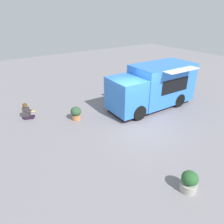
# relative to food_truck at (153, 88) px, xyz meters

# --- Properties ---
(ground_plane) EXTENTS (40.00, 40.00, 0.00)m
(ground_plane) POSITION_rel_food_truck_xyz_m (2.01, 1.06, -1.22)
(ground_plane) COLOR gray
(food_truck) EXTENTS (5.39, 2.77, 2.53)m
(food_truck) POSITION_rel_food_truck_xyz_m (0.00, 0.00, 0.00)
(food_truck) COLOR #3279DE
(food_truck) RESTS_ON ground_plane
(person_customer) EXTENTS (0.77, 0.63, 0.91)m
(person_customer) POSITION_rel_food_truck_xyz_m (6.77, -2.65, -0.85)
(person_customer) COLOR #27152C
(person_customer) RESTS_ON ground_plane
(planter_flowering_near) EXTENTS (0.57, 0.57, 0.74)m
(planter_flowering_near) POSITION_rel_food_truck_xyz_m (4.60, -1.02, -0.82)
(planter_flowering_near) COLOR #C1784B
(planter_flowering_near) RESTS_ON ground_plane
(planter_flowering_far) EXTENTS (0.58, 0.58, 0.75)m
(planter_flowering_far) POSITION_rel_food_truck_xyz_m (3.65, 5.57, -0.85)
(planter_flowering_far) COLOR #A1A096
(planter_flowering_far) RESTS_ON ground_plane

